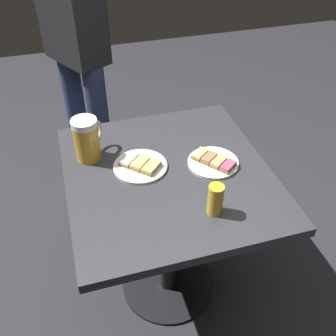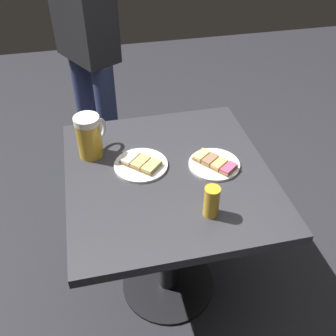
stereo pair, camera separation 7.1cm
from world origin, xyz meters
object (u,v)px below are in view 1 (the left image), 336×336
Objects in this scene: beer_mug at (87,139)px; patron_standing at (76,46)px; plate_far at (140,165)px; beer_glass_small at (215,199)px; plate_near at (214,162)px.

patron_standing is (0.67, -0.04, 0.09)m from beer_mug.
beer_mug reaches higher than plate_far.
patron_standing is at bearing 16.11° from beer_glass_small.
beer_mug is at bearing -32.90° from patron_standing.
patron_standing reaches higher than plate_far.
plate_far is (0.06, 0.27, -0.00)m from plate_near.
beer_glass_small is (-0.41, -0.36, -0.03)m from beer_mug.
beer_mug is (0.18, 0.44, 0.08)m from plate_near.
beer_glass_small is at bearing -13.02° from patron_standing.
beer_mug reaches higher than plate_near.
beer_mug reaches higher than beer_glass_small.
beer_glass_small reaches higher than plate_near.
plate_near is 0.28m from plate_far.
beer_glass_small is at bearing -139.07° from beer_mug.
plate_near is 0.25m from beer_glass_small.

